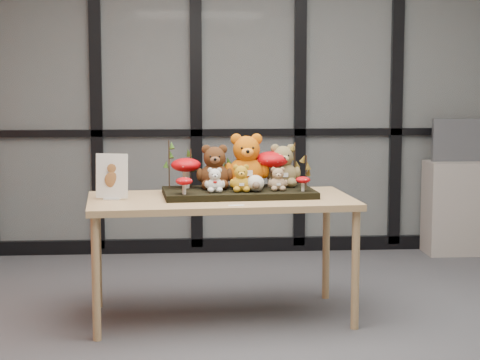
{
  "coord_description": "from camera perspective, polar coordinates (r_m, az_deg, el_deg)",
  "views": [
    {
      "loc": [
        -0.65,
        -5.01,
        1.59
      ],
      "look_at": [
        -0.23,
        0.39,
        0.9
      ],
      "focal_mm": 65.0,
      "sensor_mm": 36.0,
      "label": 1
    }
  ],
  "objects": [
    {
      "name": "sprig_dry_mid_right",
      "position": [
        5.63,
        4.37,
        0.54
      ],
      "size": [
        0.05,
        0.05,
        0.22
      ],
      "primitive_type": null,
      "color": "brown",
      "rests_on": "diorama_tray"
    },
    {
      "name": "bear_beige_small",
      "position": [
        5.53,
        2.5,
        0.16
      ],
      "size": [
        0.13,
        0.12,
        0.17
      ],
      "primitive_type": null,
      "rotation": [
        0.0,
        0.0,
        0.07
      ],
      "color": "#A1815D",
      "rests_on": "diorama_tray"
    },
    {
      "name": "room_shell",
      "position": [
        5.06,
        2.99,
        8.26
      ],
      "size": [
        5.0,
        5.0,
        5.0
      ],
      "color": "#B0AEA6",
      "rests_on": "floor"
    },
    {
      "name": "diorama_tray",
      "position": [
        5.59,
        -0.08,
        -0.84
      ],
      "size": [
        0.99,
        0.55,
        0.04
      ],
      "primitive_type": "cube",
      "rotation": [
        0.0,
        0.0,
        0.07
      ],
      "color": "black",
      "rests_on": "display_table"
    },
    {
      "name": "floor",
      "position": [
        5.3,
        2.87,
        -10.22
      ],
      "size": [
        5.0,
        5.0,
        0.0
      ],
      "primitive_type": "plane",
      "color": "#505055",
      "rests_on": "ground"
    },
    {
      "name": "sprig_dry_far_right",
      "position": [
        5.74,
        3.61,
        1.03
      ],
      "size": [
        0.05,
        0.05,
        0.29
      ],
      "primitive_type": null,
      "color": "brown",
      "rests_on": "diorama_tray"
    },
    {
      "name": "label_card",
      "position": [
        5.19,
        -0.24,
        -1.68
      ],
      "size": [
        0.09,
        0.03,
        0.0
      ],
      "primitive_type": "cube",
      "color": "white",
      "rests_on": "display_table"
    },
    {
      "name": "plush_cream_hedgehog",
      "position": [
        5.48,
        1.0,
        -0.16
      ],
      "size": [
        0.09,
        0.09,
        0.12
      ],
      "primitive_type": null,
      "rotation": [
        0.0,
        0.0,
        0.07
      ],
      "color": "beige",
      "rests_on": "diorama_tray"
    },
    {
      "name": "bear_tan_back",
      "position": [
        5.73,
        2.83,
        1.11
      ],
      "size": [
        0.25,
        0.23,
        0.31
      ],
      "primitive_type": null,
      "rotation": [
        0.0,
        0.0,
        0.07
      ],
      "color": "olive",
      "rests_on": "diorama_tray"
    },
    {
      "name": "sprig_green_far_left",
      "position": [
        5.64,
        -4.68,
        1.04
      ],
      "size": [
        0.05,
        0.05,
        0.31
      ],
      "primitive_type": null,
      "color": "#173B0D",
      "rests_on": "diorama_tray"
    },
    {
      "name": "mushroom_back_right",
      "position": [
        5.71,
        2.09,
        0.84
      ],
      "size": [
        0.23,
        0.23,
        0.26
      ],
      "primitive_type": null,
      "color": "#AD050A",
      "rests_on": "diorama_tray"
    },
    {
      "name": "mushroom_front_right",
      "position": [
        5.51,
        4.15,
        -0.21
      ],
      "size": [
        0.09,
        0.09,
        0.1
      ],
      "primitive_type": null,
      "color": "#AD050A",
      "rests_on": "diorama_tray"
    },
    {
      "name": "display_table",
      "position": [
        5.52,
        -1.27,
        -1.84
      ],
      "size": [
        1.72,
        0.95,
        0.78
      ],
      "rotation": [
        0.0,
        0.0,
        0.07
      ],
      "color": "tan",
      "rests_on": "floor"
    },
    {
      "name": "glass_partition",
      "position": [
        7.51,
        0.55,
        5.94
      ],
      "size": [
        4.9,
        0.06,
        2.78
      ],
      "color": "#2D383F",
      "rests_on": "floor"
    },
    {
      "name": "bear_brown_medium",
      "position": [
        5.62,
        -1.68,
        1.03
      ],
      "size": [
        0.25,
        0.23,
        0.31
      ],
      "primitive_type": null,
      "rotation": [
        0.0,
        0.0,
        0.07
      ],
      "color": "#452410",
      "rests_on": "diorama_tray"
    },
    {
      "name": "sprig_green_mid_left",
      "position": [
        5.71,
        -3.25,
        0.81
      ],
      "size": [
        0.05,
        0.05,
        0.25
      ],
      "primitive_type": null,
      "color": "#173B0D",
      "rests_on": "diorama_tray"
    },
    {
      "name": "cabinet",
      "position": [
        7.77,
        14.27,
        -1.76
      ],
      "size": [
        0.6,
        0.35,
        0.8
      ],
      "primitive_type": "cube",
      "color": "#9D938C",
      "rests_on": "floor"
    },
    {
      "name": "mushroom_front_left",
      "position": [
        5.37,
        -3.69,
        -0.32
      ],
      "size": [
        0.1,
        0.1,
        0.12
      ],
      "primitive_type": null,
      "color": "#AD050A",
      "rests_on": "diorama_tray"
    },
    {
      "name": "sprig_green_centre",
      "position": [
        5.75,
        -0.98,
        0.54
      ],
      "size": [
        0.05,
        0.05,
        0.19
      ],
      "primitive_type": null,
      "color": "#173B0D",
      "rests_on": "diorama_tray"
    },
    {
      "name": "monitor",
      "position": [
        7.72,
        14.37,
        2.56
      ],
      "size": [
        0.52,
        0.05,
        0.37
      ],
      "color": "#4F5157",
      "rests_on": "cabinet"
    },
    {
      "name": "bear_small_yellow",
      "position": [
        5.47,
        0.07,
        0.22
      ],
      "size": [
        0.15,
        0.14,
        0.19
      ],
      "primitive_type": null,
      "rotation": [
        0.0,
        0.0,
        0.07
      ],
      "color": "#BE8719",
      "rests_on": "diorama_tray"
    },
    {
      "name": "sign_holder",
      "position": [
        5.47,
        -8.41,
        0.1
      ],
      "size": [
        0.2,
        0.08,
        0.29
      ],
      "rotation": [
        0.0,
        0.0,
        -0.2
      ],
      "color": "silver",
      "rests_on": "display_table"
    },
    {
      "name": "bear_white_bow",
      "position": [
        5.46,
        -1.67,
        0.09
      ],
      "size": [
        0.14,
        0.13,
        0.17
      ],
      "primitive_type": null,
      "rotation": [
        0.0,
        0.0,
        0.07
      ],
      "color": "silver",
      "rests_on": "diorama_tray"
    },
    {
      "name": "mushroom_back_left",
      "position": [
        5.65,
        -3.57,
        0.56
      ],
      "size": [
        0.19,
        0.19,
        0.22
      ],
      "primitive_type": null,
      "color": "#AD050A",
      "rests_on": "diorama_tray"
    },
    {
      "name": "bear_pooh_yellow",
      "position": [
        5.66,
        0.42,
        1.46
      ],
      "size": [
        0.31,
        0.29,
        0.39
      ],
      "primitive_type": null,
      "rotation": [
        0.0,
        0.0,
        0.07
      ],
      "color": "#C85C09",
      "rests_on": "diorama_tray"
    }
  ]
}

